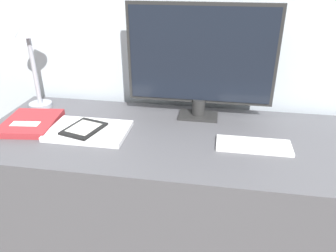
{
  "coord_description": "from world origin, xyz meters",
  "views": [
    {
      "loc": [
        0.17,
        -0.97,
        1.35
      ],
      "look_at": [
        -0.02,
        0.15,
        0.79
      ],
      "focal_mm": 35.0,
      "sensor_mm": 36.0,
      "label": 1
    }
  ],
  "objects_px": {
    "keyboard": "(254,145)",
    "notebook": "(31,123)",
    "monitor": "(201,60)",
    "ereader": "(84,128)",
    "desk_lamp": "(30,50)",
    "laptop": "(89,131)"
  },
  "relations": [
    {
      "from": "desk_lamp",
      "to": "notebook",
      "type": "distance_m",
      "value": 0.34
    },
    {
      "from": "monitor",
      "to": "desk_lamp",
      "type": "xyz_separation_m",
      "value": [
        -0.76,
        -0.01,
        0.02
      ]
    },
    {
      "from": "monitor",
      "to": "desk_lamp",
      "type": "distance_m",
      "value": 0.76
    },
    {
      "from": "monitor",
      "to": "keyboard",
      "type": "height_order",
      "value": "monitor"
    },
    {
      "from": "laptop",
      "to": "ereader",
      "type": "bearing_deg",
      "value": -149.74
    },
    {
      "from": "laptop",
      "to": "keyboard",
      "type": "bearing_deg",
      "value": -0.51
    },
    {
      "from": "monitor",
      "to": "keyboard",
      "type": "relative_size",
      "value": 2.25
    },
    {
      "from": "laptop",
      "to": "notebook",
      "type": "relative_size",
      "value": 1.16
    },
    {
      "from": "notebook",
      "to": "ereader",
      "type": "bearing_deg",
      "value": -7.62
    },
    {
      "from": "ereader",
      "to": "notebook",
      "type": "bearing_deg",
      "value": 172.38
    },
    {
      "from": "ereader",
      "to": "keyboard",
      "type": "bearing_deg",
      "value": 0.29
    },
    {
      "from": "monitor",
      "to": "ereader",
      "type": "relative_size",
      "value": 3.33
    },
    {
      "from": "monitor",
      "to": "notebook",
      "type": "distance_m",
      "value": 0.77
    },
    {
      "from": "monitor",
      "to": "laptop",
      "type": "xyz_separation_m",
      "value": [
        -0.43,
        -0.24,
        -0.25
      ]
    },
    {
      "from": "notebook",
      "to": "laptop",
      "type": "bearing_deg",
      "value": -5.24
    },
    {
      "from": "keyboard",
      "to": "notebook",
      "type": "bearing_deg",
      "value": 178.11
    },
    {
      "from": "monitor",
      "to": "ereader",
      "type": "distance_m",
      "value": 0.56
    },
    {
      "from": "keyboard",
      "to": "notebook",
      "type": "relative_size",
      "value": 1.02
    },
    {
      "from": "desk_lamp",
      "to": "notebook",
      "type": "height_order",
      "value": "desk_lamp"
    },
    {
      "from": "monitor",
      "to": "ereader",
      "type": "xyz_separation_m",
      "value": [
        -0.44,
        -0.25,
        -0.24
      ]
    },
    {
      "from": "notebook",
      "to": "desk_lamp",
      "type": "bearing_deg",
      "value": 107.81
    },
    {
      "from": "keyboard",
      "to": "laptop",
      "type": "bearing_deg",
      "value": 179.49
    }
  ]
}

